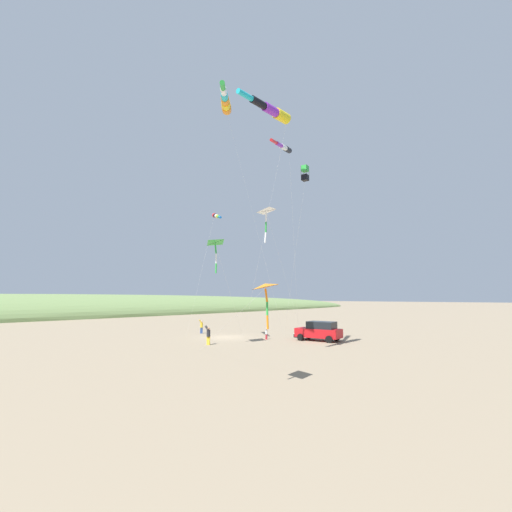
# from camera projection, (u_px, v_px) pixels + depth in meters

# --- Properties ---
(ground_plane) EXTENTS (600.00, 600.00, 0.00)m
(ground_plane) POSITION_uv_depth(u_px,v_px,m) (226.00, 337.00, 35.28)
(ground_plane) COLOR gray
(dune_ridge_grassy) EXTENTS (28.00, 240.00, 9.76)m
(dune_ridge_grassy) POSITION_uv_depth(u_px,v_px,m) (58.00, 317.00, 72.77)
(dune_ridge_grassy) COLOR #6B844C
(dune_ridge_grassy) RESTS_ON ground_plane
(parked_car) EXTENTS (4.54, 2.61, 1.85)m
(parked_car) POSITION_uv_depth(u_px,v_px,m) (319.00, 331.00, 32.53)
(parked_car) COLOR red
(parked_car) RESTS_ON ground_plane
(cooler_box) EXTENTS (0.62, 0.42, 0.42)m
(cooler_box) POSITION_uv_depth(u_px,v_px,m) (297.00, 335.00, 35.15)
(cooler_box) COLOR black
(cooler_box) RESTS_ON ground_plane
(person_adult_flyer) EXTENTS (0.60, 0.56, 1.68)m
(person_adult_flyer) POSITION_uv_depth(u_px,v_px,m) (208.00, 334.00, 29.81)
(person_adult_flyer) COLOR gold
(person_adult_flyer) RESTS_ON ground_plane
(person_child_green_jacket) EXTENTS (0.49, 0.56, 1.60)m
(person_child_green_jacket) POSITION_uv_depth(u_px,v_px,m) (201.00, 326.00, 39.15)
(person_child_green_jacket) COLOR #335199
(person_child_green_jacket) RESTS_ON ground_plane
(person_child_grey_jacket) EXTENTS (0.38, 0.30, 1.18)m
(person_child_grey_jacket) POSITION_uv_depth(u_px,v_px,m) (266.00, 333.00, 33.58)
(person_child_grey_jacket) COLOR #B72833
(person_child_grey_jacket) RESTS_ON ground_plane
(kite_windsock_magenta_far_left) EXTENTS (5.89, 14.49, 22.42)m
(kite_windsock_magenta_far_left) POSITION_uv_depth(u_px,v_px,m) (225.00, 102.00, 29.75)
(kite_windsock_magenta_far_left) COLOR orange
(kite_windsock_magenta_far_left) RESTS_ON ground_plane
(kite_delta_blue_topmost) EXTENTS (5.28, 11.83, 12.04)m
(kite_delta_blue_topmost) POSITION_uv_depth(u_px,v_px,m) (266.00, 211.00, 29.24)
(kite_delta_blue_topmost) COLOR white
(kite_delta_blue_topmost) RESTS_ON ground_plane
(kite_windsock_white_trailing) EXTENTS (7.62, 2.51, 13.16)m
(kite_windsock_white_trailing) POSITION_uv_depth(u_px,v_px,m) (216.00, 216.00, 34.50)
(kite_windsock_white_trailing) COLOR red
(kite_windsock_white_trailing) RESTS_ON ground_plane
(kite_delta_teal_far_right) EXTENTS (3.21, 7.00, 9.42)m
(kite_delta_teal_far_right) POSITION_uv_depth(u_px,v_px,m) (215.00, 243.00, 29.80)
(kite_delta_teal_far_right) COLOR green
(kite_delta_teal_far_right) RESTS_ON ground_plane
(kite_delta_rainbow_low_near) EXTENTS (11.59, 5.04, 4.96)m
(kite_delta_rainbow_low_near) POSITION_uv_depth(u_px,v_px,m) (265.00, 287.00, 16.59)
(kite_delta_rainbow_low_near) COLOR orange
(kite_delta_rainbow_low_near) RESTS_ON ground_plane
(kite_windsock_purple_drifting) EXTENTS (7.94, 13.68, 17.65)m
(kite_windsock_purple_drifting) POSITION_uv_depth(u_px,v_px,m) (284.00, 148.00, 28.19)
(kite_windsock_purple_drifting) COLOR black
(kite_windsock_purple_drifting) RESTS_ON ground_plane
(kite_box_long_streamer_left) EXTENTS (7.43, 6.18, 15.15)m
(kite_box_long_streamer_left) POSITION_uv_depth(u_px,v_px,m) (305.00, 174.00, 28.09)
(kite_box_long_streamer_left) COLOR green
(kite_box_long_streamer_left) RESTS_ON ground_plane
(kite_windsock_orange_high_right) EXTENTS (10.66, 10.92, 18.60)m
(kite_windsock_orange_high_right) POSITION_uv_depth(u_px,v_px,m) (271.00, 110.00, 24.99)
(kite_windsock_orange_high_right) COLOR yellow
(kite_windsock_orange_high_right) RESTS_ON ground_plane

